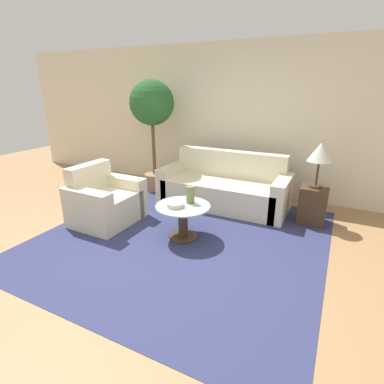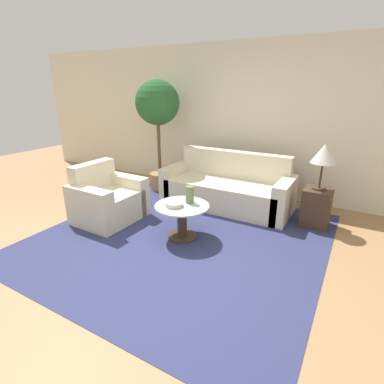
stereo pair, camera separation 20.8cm
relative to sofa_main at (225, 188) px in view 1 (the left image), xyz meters
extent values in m
plane|color=#9E754C|center=(-0.06, -1.91, -0.28)|extent=(14.00, 14.00, 0.00)
cube|color=beige|center=(-0.06, 0.78, 1.02)|extent=(10.00, 0.06, 2.60)
cube|color=navy|center=(-0.06, -1.34, -0.28)|extent=(3.50, 3.51, 0.01)
cube|color=beige|center=(0.00, -0.08, -0.07)|extent=(1.87, 0.84, 0.43)
cube|color=beige|center=(0.00, 0.25, 0.15)|extent=(1.87, 0.18, 0.86)
cube|color=beige|center=(-0.94, -0.08, 0.01)|extent=(0.20, 0.84, 0.59)
cube|color=beige|center=(0.94, -0.08, 0.01)|extent=(0.20, 0.84, 0.59)
cube|color=beige|center=(-1.27, -1.40, -0.07)|extent=(0.79, 0.74, 0.43)
cube|color=beige|center=(-1.57, -1.39, 0.13)|extent=(0.19, 0.73, 0.83)
cube|color=beige|center=(-1.28, -1.76, 0.01)|extent=(0.78, 0.21, 0.59)
cube|color=beige|center=(-1.27, -1.03, 0.01)|extent=(0.78, 0.21, 0.59)
cylinder|color=#422D1E|center=(-0.06, -1.34, -0.27)|extent=(0.39, 0.39, 0.02)
cylinder|color=#422D1E|center=(-0.06, -1.34, -0.07)|extent=(0.13, 0.13, 0.43)
cylinder|color=#B2C6C6|center=(-0.06, -1.34, 0.16)|extent=(0.70, 0.70, 0.02)
cube|color=#422D1E|center=(1.38, -0.10, -0.01)|extent=(0.37, 0.37, 0.54)
cylinder|color=#422D1E|center=(1.38, -0.10, 0.27)|extent=(0.18, 0.18, 0.02)
cylinder|color=#422D1E|center=(1.38, -0.10, 0.46)|extent=(0.03, 0.03, 0.34)
cone|color=beige|center=(1.38, -0.10, 0.76)|extent=(0.33, 0.33, 0.26)
cylinder|color=#93704C|center=(-1.45, 0.12, -0.13)|extent=(0.39, 0.39, 0.31)
cylinder|color=brown|center=(-1.45, 0.12, 0.57)|extent=(0.06, 0.06, 1.08)
sphere|color=#235628|center=(-1.45, 0.12, 1.32)|extent=(0.78, 0.78, 0.78)
cylinder|color=#6B7A4C|center=(-0.02, -1.21, 0.28)|extent=(0.11, 0.11, 0.22)
cylinder|color=beige|center=(-0.13, -1.42, 0.19)|extent=(0.22, 0.22, 0.06)
camera|label=1|loc=(1.62, -4.43, 1.59)|focal=28.00mm
camera|label=2|loc=(1.80, -4.33, 1.59)|focal=28.00mm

